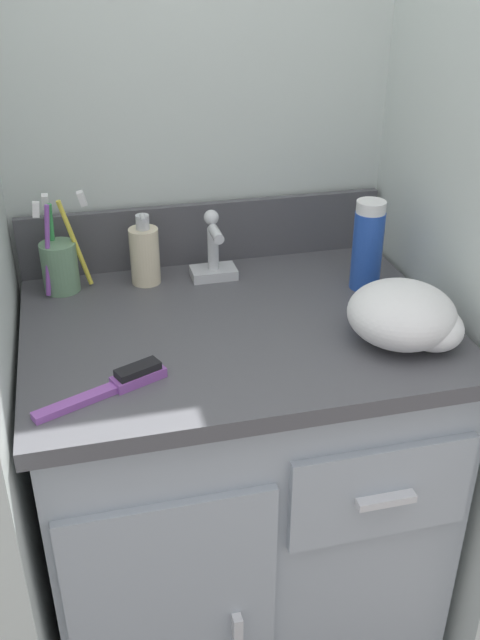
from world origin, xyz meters
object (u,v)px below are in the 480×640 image
(soap_dispenser, at_px, (145,254))
(hand_towel, at_px, (408,317))
(shaving_cream_can, at_px, (368,246))
(toothbrush_cup, at_px, (60,263))
(hairbrush, at_px, (119,383))

(soap_dispenser, relative_size, hand_towel, 0.78)
(shaving_cream_can, distance_m, hand_towel, 0.22)
(soap_dispenser, bearing_deg, hand_towel, -40.21)
(soap_dispenser, height_order, hand_towel, soap_dispenser)
(hand_towel, bearing_deg, toothbrush_cup, 148.74)
(hairbrush, xyz_separation_m, hand_towel, (0.49, 0.03, 0.04))
(toothbrush_cup, height_order, hand_towel, toothbrush_cup)
(shaving_cream_can, bearing_deg, hand_towel, -93.57)
(shaving_cream_can, relative_size, hand_towel, 0.94)
(toothbrush_cup, xyz_separation_m, hairbrush, (0.07, -0.37, -0.05))
(toothbrush_cup, bearing_deg, soap_dispenser, -1.29)
(hairbrush, bearing_deg, hand_towel, -20.34)
(hairbrush, bearing_deg, soap_dispenser, 52.86)
(hairbrush, distance_m, hand_towel, 0.49)
(toothbrush_cup, height_order, soap_dispenser, toothbrush_cup)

